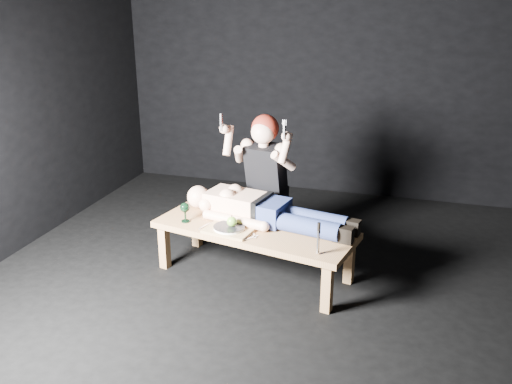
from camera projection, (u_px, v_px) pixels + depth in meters
The scene contains 13 objects.
ground at pixel (272, 286), 4.56m from camera, with size 5.00×5.00×0.00m, color black.
back_wall at pixel (329, 68), 6.30m from camera, with size 5.00×5.00×0.00m, color black.
table at pixel (254, 251), 4.68m from camera, with size 1.71×0.64×0.45m, color #A27448.
lying_man at pixel (268, 208), 4.66m from camera, with size 1.71×0.52×0.26m, color #ECB494, non-canonical shape.
kneeling_woman at pixel (270, 181), 5.03m from camera, with size 0.73×0.81×1.36m, color black, non-canonical shape.
serving_tray at pixel (229, 230), 4.52m from camera, with size 0.39×0.28×0.02m, color #A78551.
plate at pixel (229, 227), 4.52m from camera, with size 0.26×0.26×0.02m, color white.
apple at pixel (232, 222), 4.50m from camera, with size 0.08×0.08×0.08m, color #53A623.
goblet at pixel (185, 212), 4.69m from camera, with size 0.08×0.08×0.18m, color black, non-canonical shape.
fork_flat at pixel (206, 225), 4.64m from camera, with size 0.02×0.18×0.01m, color #B2B2B7.
knife_flat at pixel (249, 238), 4.39m from camera, with size 0.02×0.18×0.01m, color #B2B2B7.
spoon_flat at pixel (254, 234), 4.47m from camera, with size 0.02×0.18×0.01m, color #B2B2B7.
carving_knife at pixel (318, 239), 4.08m from camera, with size 0.03×0.04×0.26m, color #B2B2B7, non-canonical shape.
Camera 1 is at (1.02, -3.89, 2.31)m, focal length 38.18 mm.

